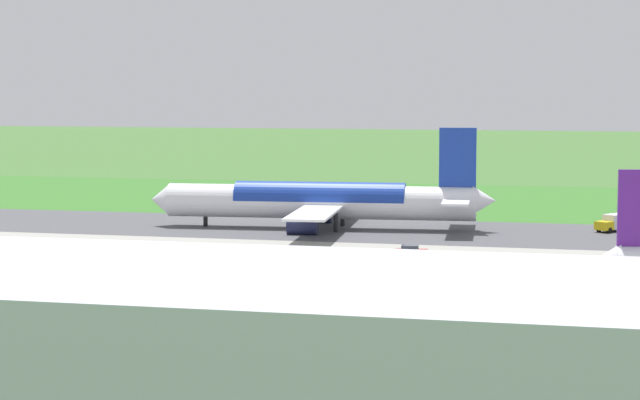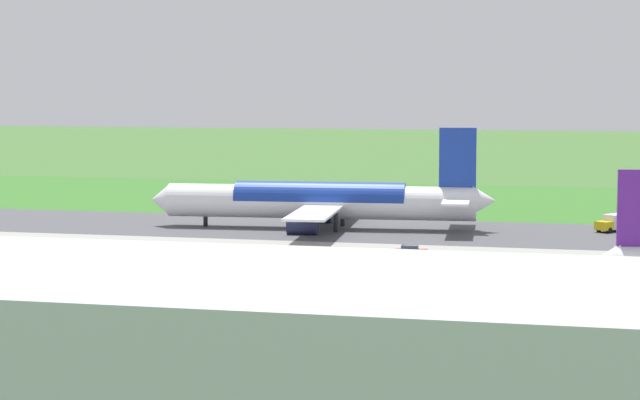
{
  "view_description": "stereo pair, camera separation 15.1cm",
  "coord_description": "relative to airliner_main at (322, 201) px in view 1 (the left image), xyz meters",
  "views": [
    {
      "loc": [
        -33.59,
        176.67,
        22.37
      ],
      "look_at": [
        8.13,
        0.0,
        4.5
      ],
      "focal_mm": 66.24,
      "sensor_mm": 36.0,
      "label": 1
    },
    {
      "loc": [
        -33.74,
        176.63,
        22.37
      ],
      "look_at": [
        8.13,
        0.0,
        4.5
      ],
      "focal_mm": 66.24,
      "sensor_mm": 36.0,
      "label": 2
    }
  ],
  "objects": [
    {
      "name": "service_car_ops",
      "position": [
        -18.11,
        26.95,
        -3.51
      ],
      "size": [
        4.36,
        2.26,
        1.62
      ],
      "color": "#B21914",
      "rests_on": "ground"
    },
    {
      "name": "ground_plane",
      "position": [
        -7.75,
        0.03,
        -4.35
      ],
      "size": [
        800.0,
        800.0,
        0.0
      ],
      "primitive_type": "plane",
      "color": "#3D662D"
    },
    {
      "name": "runway_asphalt",
      "position": [
        -7.75,
        0.03,
        -4.32
      ],
      "size": [
        600.0,
        29.99,
        0.06
      ],
      "primitive_type": "cube",
      "color": "#47474C",
      "rests_on": "ground"
    },
    {
      "name": "traffic_cone_orange",
      "position": [
        12.41,
        -45.75,
        -4.08
      ],
      "size": [
        0.4,
        0.4,
        0.55
      ],
      "primitive_type": "cone",
      "color": "orange",
      "rests_on": "ground"
    },
    {
      "name": "service_truck_baggage",
      "position": [
        -43.85,
        -6.72,
        -2.95
      ],
      "size": [
        5.38,
        5.93,
        2.65
      ],
      "color": "gold",
      "rests_on": "ground"
    },
    {
      "name": "airliner_main",
      "position": [
        0.0,
        0.0,
        0.0
      ],
      "size": [
        54.15,
        44.34,
        15.88
      ],
      "color": "white",
      "rests_on": "ground"
    },
    {
      "name": "grass_verge_foreground",
      "position": [
        -7.75,
        -44.94,
        -4.33
      ],
      "size": [
        600.0,
        80.0,
        0.04
      ],
      "primitive_type": "cube",
      "color": "#346B27",
      "rests_on": "ground"
    },
    {
      "name": "no_stopping_sign",
      "position": [
        8.08,
        -48.19,
        -2.76
      ],
      "size": [
        0.6,
        0.1,
        2.69
      ],
      "color": "slate",
      "rests_on": "ground"
    },
    {
      "name": "apron_concrete",
      "position": [
        -7.75,
        49.22,
        -4.33
      ],
      "size": [
        440.0,
        110.0,
        0.05
      ],
      "primitive_type": "cube",
      "color": "gray",
      "rests_on": "ground"
    }
  ]
}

